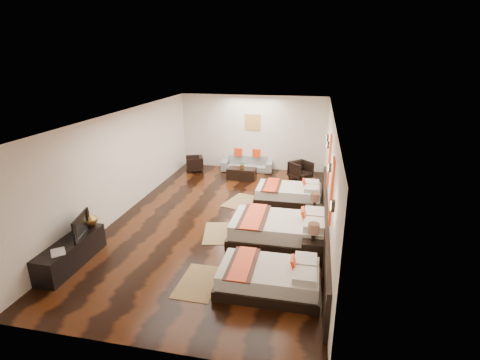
% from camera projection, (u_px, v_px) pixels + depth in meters
% --- Properties ---
extents(floor, '(5.50, 9.50, 0.01)m').
position_uv_depth(floor, '(222.00, 218.00, 9.93)').
color(floor, black).
rests_on(floor, ground).
extents(ceiling, '(5.50, 9.50, 0.01)m').
position_uv_depth(ceiling, '(220.00, 115.00, 9.02)').
color(ceiling, white).
rests_on(ceiling, floor).
extents(back_wall, '(5.50, 0.01, 2.80)m').
position_uv_depth(back_wall, '(253.00, 133.00, 13.87)').
color(back_wall, silver).
rests_on(back_wall, floor).
extents(left_wall, '(0.01, 9.50, 2.80)m').
position_uv_depth(left_wall, '(124.00, 163.00, 10.01)').
color(left_wall, silver).
rests_on(left_wall, floor).
extents(right_wall, '(0.01, 9.50, 2.80)m').
position_uv_depth(right_wall, '(329.00, 176.00, 8.94)').
color(right_wall, silver).
rests_on(right_wall, floor).
extents(headboard_panel, '(0.08, 6.60, 0.90)m').
position_uv_depth(headboard_panel, '(325.00, 225.00, 8.52)').
color(headboard_panel, black).
rests_on(headboard_panel, floor).
extents(bed_near, '(1.92, 1.21, 0.73)m').
position_uv_depth(bed_near, '(270.00, 278.00, 6.86)').
color(bed_near, black).
rests_on(bed_near, floor).
extents(bed_mid, '(2.33, 1.46, 0.89)m').
position_uv_depth(bed_mid, '(281.00, 230.00, 8.60)').
color(bed_mid, black).
rests_on(bed_mid, floor).
extents(bed_far, '(1.94, 1.22, 0.74)m').
position_uv_depth(bed_far, '(289.00, 194.00, 10.98)').
color(bed_far, black).
rests_on(bed_far, floor).
extents(nightstand_a, '(0.45, 0.45, 0.89)m').
position_uv_depth(nightstand_a, '(312.00, 248.00, 7.78)').
color(nightstand_a, black).
rests_on(nightstand_a, floor).
extents(nightstand_b, '(0.42, 0.42, 0.83)m').
position_uv_depth(nightstand_b, '(314.00, 213.00, 9.55)').
color(nightstand_b, black).
rests_on(nightstand_b, floor).
extents(jute_mat_near, '(0.77, 1.21, 0.01)m').
position_uv_depth(jute_mat_near, '(199.00, 282.00, 7.14)').
color(jute_mat_near, '#98794D').
rests_on(jute_mat_near, floor).
extents(jute_mat_mid, '(0.98, 1.33, 0.01)m').
position_uv_depth(jute_mat_mid, '(219.00, 233.00, 9.10)').
color(jute_mat_mid, '#98794D').
rests_on(jute_mat_mid, floor).
extents(jute_mat_far, '(1.05, 1.36, 0.01)m').
position_uv_depth(jute_mat_far, '(241.00, 201.00, 11.05)').
color(jute_mat_far, '#98794D').
rests_on(jute_mat_far, floor).
extents(tv_console, '(0.50, 1.80, 0.55)m').
position_uv_depth(tv_console, '(71.00, 253.00, 7.66)').
color(tv_console, black).
rests_on(tv_console, floor).
extents(tv, '(0.31, 0.85, 0.49)m').
position_uv_depth(tv, '(77.00, 226.00, 7.72)').
color(tv, black).
rests_on(tv, tv_console).
extents(book, '(0.42, 0.42, 0.03)m').
position_uv_depth(book, '(51.00, 254.00, 7.05)').
color(book, black).
rests_on(book, tv_console).
extents(figurine, '(0.42, 0.42, 0.37)m').
position_uv_depth(figurine, '(89.00, 218.00, 8.19)').
color(figurine, brown).
rests_on(figurine, tv_console).
extents(sofa, '(1.96, 0.87, 0.56)m').
position_uv_depth(sofa, '(247.00, 163.00, 13.93)').
color(sofa, gray).
rests_on(sofa, floor).
extents(armchair_left, '(0.82, 0.81, 0.58)m').
position_uv_depth(armchair_left, '(195.00, 164.00, 13.85)').
color(armchair_left, black).
rests_on(armchair_left, floor).
extents(armchair_right, '(0.96, 0.96, 0.63)m').
position_uv_depth(armchair_right, '(301.00, 170.00, 13.01)').
color(armchair_right, black).
rests_on(armchair_right, floor).
extents(coffee_table, '(1.01, 0.52, 0.40)m').
position_uv_depth(coffee_table, '(242.00, 174.00, 12.98)').
color(coffee_table, black).
rests_on(coffee_table, floor).
extents(table_plant, '(0.30, 0.28, 0.27)m').
position_uv_depth(table_plant, '(242.00, 165.00, 12.83)').
color(table_plant, '#24581D').
rests_on(table_plant, coffee_table).
extents(orange_panel_a, '(0.04, 0.40, 1.30)m').
position_uv_depth(orange_panel_a, '(332.00, 191.00, 7.09)').
color(orange_panel_a, '#D86014').
rests_on(orange_panel_a, right_wall).
extents(orange_panel_b, '(0.04, 0.40, 1.30)m').
position_uv_depth(orange_panel_b, '(329.00, 161.00, 9.13)').
color(orange_panel_b, '#D86014').
rests_on(orange_panel_b, right_wall).
extents(sconce_near, '(0.07, 0.12, 0.18)m').
position_uv_depth(sconce_near, '(333.00, 206.00, 6.03)').
color(sconce_near, black).
rests_on(sconce_near, right_wall).
extents(sconce_mid, '(0.07, 0.12, 0.18)m').
position_uv_depth(sconce_mid, '(330.00, 168.00, 8.07)').
color(sconce_mid, black).
rests_on(sconce_mid, right_wall).
extents(sconce_far, '(0.07, 0.12, 0.18)m').
position_uv_depth(sconce_far, '(328.00, 145.00, 10.10)').
color(sconce_far, black).
rests_on(sconce_far, right_wall).
extents(sconce_lounge, '(0.07, 0.12, 0.18)m').
position_uv_depth(sconce_lounge, '(327.00, 138.00, 10.93)').
color(sconce_lounge, black).
rests_on(sconce_lounge, right_wall).
extents(gold_artwork, '(0.60, 0.04, 0.60)m').
position_uv_depth(gold_artwork, '(253.00, 122.00, 13.72)').
color(gold_artwork, '#AD873F').
rests_on(gold_artwork, back_wall).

